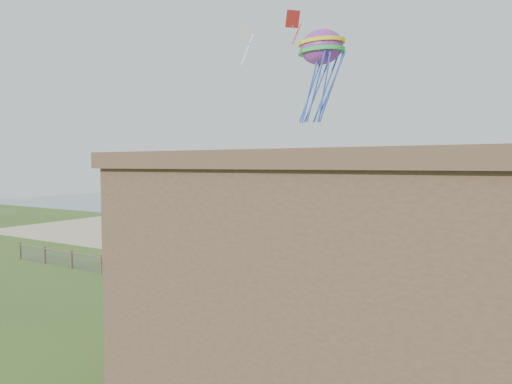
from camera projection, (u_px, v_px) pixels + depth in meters
The scene contains 10 objects.
ground at pixel (130, 328), 19.80m from camera, with size 160.00×160.00×0.00m, color #33511C.
sand_beach at pixel (326, 249), 38.55m from camera, with size 72.00×20.00×0.02m, color tan.
ocean at pixel (429, 207), 76.06m from camera, with size 160.00×68.00×0.02m, color slate.
chainlink_fence at pixel (213, 285), 24.88m from camera, with size 36.20×0.20×1.25m, color brown, non-canonical shape.
motel at pixel (450, 301), 11.99m from camera, with size 15.00×10.00×7.00m, color #4D3629.
motel_deck at pixel (472, 345), 17.30m from camera, with size 15.00×2.00×0.50m, color brown.
picnic_table at pixel (309, 314), 20.69m from camera, with size 1.60×1.21×0.68m, color brown, non-canonical shape.
octopus_kite at pixel (321, 73), 30.41m from camera, with size 3.25×2.30×6.69m, color #F0263B, non-canonical shape.
kite_white at pixel (243, 42), 34.95m from camera, with size 1.04×0.70×2.67m, color white, non-canonical shape.
kite_red at pixel (293, 26), 29.56m from camera, with size 1.08×0.70×1.92m, color red, non-canonical shape.
Camera 1 is at (14.78, -13.73, 7.09)m, focal length 32.00 mm.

